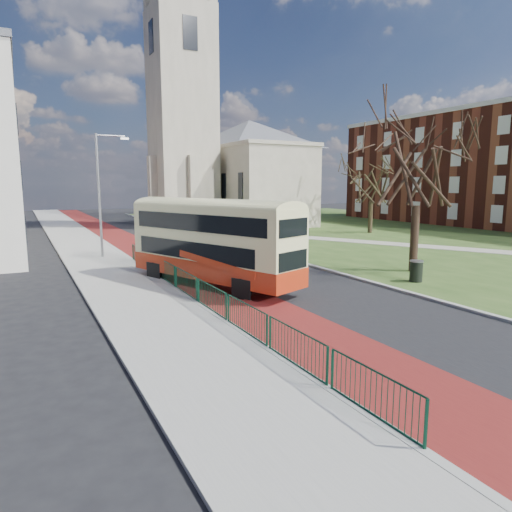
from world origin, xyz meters
TOP-DOWN VIEW (x-y plane):
  - ground at (0.00, 0.00)m, footprint 160.00×160.00m
  - road_carriageway at (1.50, 20.00)m, footprint 9.00×120.00m
  - bus_lane at (-1.20, 20.00)m, footprint 3.40×120.00m
  - pavement_west at (-5.00, 20.00)m, footprint 4.00×120.00m
  - kerb_west at (-3.00, 20.00)m, footprint 0.25×120.00m
  - kerb_east at (6.10, 22.00)m, footprint 0.25×80.00m
  - grass_green at (26.00, 22.00)m, footprint 40.00×80.00m
  - footpath at (20.00, 10.00)m, footprint 18.84×32.82m
  - pedestrian_railing at (-2.95, 4.00)m, footprint 0.07×24.00m
  - gothic_church at (12.56, 38.00)m, footprint 16.38×18.00m
  - brick_terrace at (40.00, 20.00)m, footprint 10.30×44.30m
  - streetlamp at (-4.35, 18.00)m, footprint 2.13×0.18m
  - bus at (-1.06, 6.93)m, footprint 5.63×9.84m
  - winter_tree_near at (10.32, 5.01)m, footprint 8.44×8.44m
  - winter_tree_far at (22.07, 21.95)m, footprint 6.31×6.31m
  - litter_bin at (8.30, 2.87)m, footprint 0.82×0.82m

SIDE VIEW (x-z plane):
  - ground at x=0.00m, z-range 0.00..0.00m
  - road_carriageway at x=1.50m, z-range 0.00..0.01m
  - bus_lane at x=-1.20m, z-range 0.00..0.01m
  - grass_green at x=26.00m, z-range 0.00..0.04m
  - footpath at x=20.00m, z-range 0.04..0.07m
  - pavement_west at x=-5.00m, z-range 0.00..0.12m
  - kerb_west at x=-3.00m, z-range 0.00..0.13m
  - kerb_east at x=6.10m, z-range 0.00..0.13m
  - pedestrian_railing at x=-2.95m, z-range -0.01..1.11m
  - litter_bin at x=8.30m, z-range 0.04..1.13m
  - bus at x=-1.06m, z-range 0.29..4.34m
  - streetlamp at x=-4.35m, z-range 0.59..8.59m
  - winter_tree_far at x=22.07m, z-range 1.55..9.43m
  - winter_tree_near at x=10.32m, z-range 1.87..11.37m
  - brick_terrace at x=40.00m, z-range 0.01..13.51m
  - gothic_church at x=12.56m, z-range -6.87..33.13m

